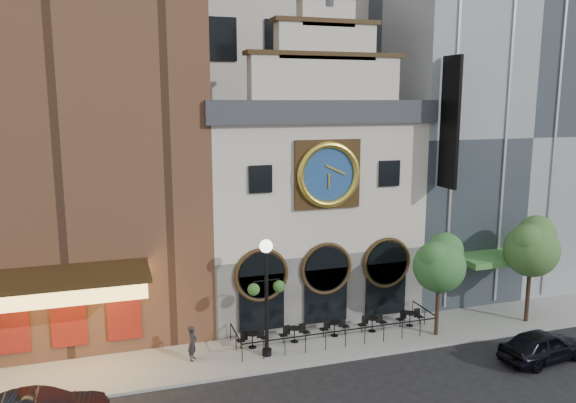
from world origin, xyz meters
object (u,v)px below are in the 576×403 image
(lamppost, at_px, (266,285))
(tree_right, at_px, (532,245))
(bistro_0, at_px, (252,339))
(bistro_4, at_px, (410,318))
(car_right, at_px, (543,346))
(bistro_1, at_px, (294,333))
(tree_left, at_px, (440,262))
(pedestrian, at_px, (192,343))
(bistro_2, at_px, (334,327))
(bistro_3, at_px, (372,323))

(lamppost, relative_size, tree_right, 0.98)
(bistro_0, height_order, bistro_4, same)
(car_right, bearing_deg, bistro_1, 55.75)
(tree_left, bearing_deg, bistro_1, 169.48)
(bistro_0, relative_size, car_right, 0.35)
(bistro_0, distance_m, tree_right, 16.05)
(pedestrian, relative_size, tree_left, 0.31)
(bistro_4, xyz_separation_m, tree_right, (6.62, -1.32, 3.88))
(bistro_4, relative_size, lamppost, 0.27)
(bistro_2, relative_size, car_right, 0.35)
(bistro_2, xyz_separation_m, tree_right, (11.06, -1.36, 3.88))
(bistro_1, relative_size, tree_right, 0.27)
(bistro_3, relative_size, pedestrian, 0.93)
(lamppost, bearing_deg, tree_left, -4.42)
(bistro_2, bearing_deg, car_right, -32.39)
(car_right, relative_size, pedestrian, 2.66)
(tree_left, bearing_deg, tree_right, 0.91)
(bistro_1, bearing_deg, lamppost, -149.56)
(bistro_0, height_order, pedestrian, pedestrian)
(bistro_0, height_order, tree_left, tree_left)
(bistro_4, bearing_deg, pedestrian, -177.80)
(tree_left, height_order, tree_right, tree_right)
(bistro_2, height_order, car_right, car_right)
(bistro_3, bearing_deg, bistro_4, 1.18)
(bistro_3, bearing_deg, bistro_1, 179.75)
(bistro_0, relative_size, lamppost, 0.27)
(bistro_0, distance_m, pedestrian, 3.09)
(bistro_2, xyz_separation_m, pedestrian, (-7.48, -0.50, 0.39))
(bistro_2, height_order, pedestrian, pedestrian)
(pedestrian, xyz_separation_m, lamppost, (3.49, -0.60, 2.73))
(pedestrian, relative_size, tree_right, 0.29)
(lamppost, distance_m, tree_left, 9.23)
(car_right, height_order, lamppost, lamppost)
(bistro_1, distance_m, lamppost, 3.72)
(bistro_1, bearing_deg, tree_right, -5.55)
(bistro_4, distance_m, pedestrian, 11.94)
(bistro_3, bearing_deg, tree_left, -23.88)
(bistro_0, bearing_deg, pedestrian, -171.81)
(bistro_2, height_order, lamppost, lamppost)
(bistro_4, distance_m, tree_left, 3.85)
(bistro_4, bearing_deg, tree_right, -11.27)
(bistro_0, bearing_deg, bistro_3, -0.23)
(bistro_4, bearing_deg, bistro_2, 179.43)
(tree_right, bearing_deg, bistro_1, 174.45)
(bistro_2, relative_size, tree_left, 0.29)
(pedestrian, bearing_deg, bistro_2, -62.08)
(bistro_1, relative_size, bistro_4, 1.00)
(bistro_2, bearing_deg, pedestrian, -176.16)
(lamppost, height_order, tree_left, lamppost)
(bistro_0, xyz_separation_m, bistro_2, (4.45, 0.07, 0.00))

